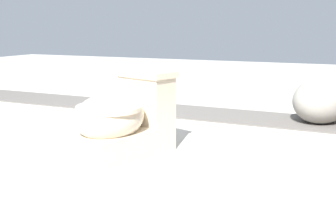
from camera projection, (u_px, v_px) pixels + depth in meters
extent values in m
plane|color=#B7B2A8|center=(117.00, 154.00, 2.46)|extent=(14.00, 14.00, 0.00)
cube|color=#605B56|center=(243.00, 117.00, 3.44)|extent=(0.56, 8.00, 0.01)
cube|color=beige|center=(123.00, 142.00, 2.41)|extent=(0.68, 0.51, 0.17)
ellipsoid|color=beige|center=(110.00, 117.00, 2.30)|extent=(0.53, 0.48, 0.28)
cylinder|color=beige|center=(110.00, 108.00, 2.29)|extent=(0.49, 0.49, 0.03)
cube|color=beige|center=(147.00, 100.00, 2.52)|extent=(0.28, 0.38, 0.30)
cube|color=beige|center=(146.00, 74.00, 2.48)|extent=(0.31, 0.41, 0.04)
cylinder|color=silver|center=(156.00, 71.00, 2.42)|extent=(0.02, 0.02, 0.01)
ellipsoid|color=gray|center=(321.00, 101.00, 3.20)|extent=(0.63, 0.58, 0.37)
ellipsoid|color=#ADA899|center=(325.00, 108.00, 3.27)|extent=(0.40, 0.40, 0.23)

